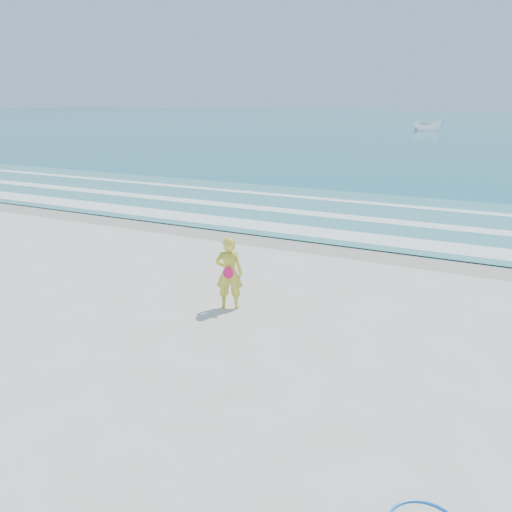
% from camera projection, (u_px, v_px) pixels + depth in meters
% --- Properties ---
extents(ground, '(400.00, 400.00, 0.00)m').
position_uv_depth(ground, '(158.00, 362.00, 9.49)').
color(ground, silver).
rests_on(ground, ground).
extents(wet_sand, '(400.00, 2.40, 0.00)m').
position_uv_depth(wet_sand, '(316.00, 244.00, 17.21)').
color(wet_sand, '#B2A893').
rests_on(wet_sand, ground).
extents(ocean, '(400.00, 190.00, 0.04)m').
position_uv_depth(ocean, '(476.00, 123.00, 99.55)').
color(ocean, '#19727F').
rests_on(ocean, ground).
extents(shallow, '(400.00, 10.00, 0.01)m').
position_uv_depth(shallow, '(354.00, 214.00, 21.48)').
color(shallow, '#59B7AD').
rests_on(shallow, ocean).
extents(foam_near, '(400.00, 1.40, 0.01)m').
position_uv_depth(foam_near, '(327.00, 233.00, 18.31)').
color(foam_near, white).
rests_on(foam_near, shallow).
extents(foam_mid, '(400.00, 0.90, 0.01)m').
position_uv_depth(foam_mid, '(349.00, 217.00, 20.80)').
color(foam_mid, white).
rests_on(foam_mid, shallow).
extents(foam_far, '(400.00, 0.60, 0.01)m').
position_uv_depth(foam_far, '(368.00, 203.00, 23.63)').
color(foam_far, white).
rests_on(foam_far, shallow).
extents(boat, '(4.49, 1.84, 1.71)m').
position_uv_depth(boat, '(428.00, 125.00, 74.65)').
color(boat, white).
rests_on(boat, ocean).
extents(woman, '(0.75, 0.63, 1.76)m').
position_uv_depth(woman, '(229.00, 273.00, 11.70)').
color(woman, yellow).
rests_on(woman, ground).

